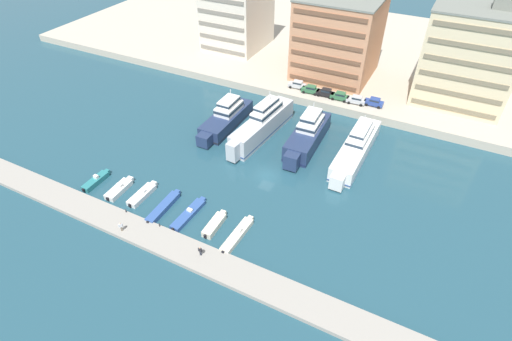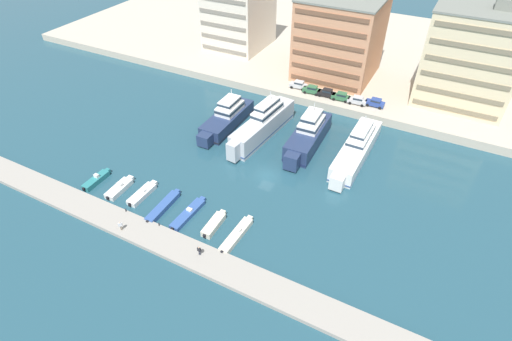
{
  "view_description": "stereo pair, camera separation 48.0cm",
  "coord_description": "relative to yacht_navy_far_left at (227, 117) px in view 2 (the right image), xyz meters",
  "views": [
    {
      "loc": [
        23.66,
        -50.3,
        46.23
      ],
      "look_at": [
        -0.91,
        -2.38,
        2.5
      ],
      "focal_mm": 28.0,
      "sensor_mm": 36.0,
      "label": 1
    },
    {
      "loc": [
        24.08,
        -50.08,
        46.23
      ],
      "look_at": [
        -0.91,
        -2.38,
        2.5
      ],
      "focal_mm": 28.0,
      "sensor_mm": 36.0,
      "label": 2
    }
  ],
  "objects": [
    {
      "name": "apartment_block_far_left",
      "position": [
        -17.15,
        35.73,
        9.86
      ],
      "size": [
        15.19,
        17.28,
        21.88
      ],
      "color": "silver",
      "rests_on": "quay_promenade"
    },
    {
      "name": "car_silver_center",
      "position": [
        22.57,
        18.38,
        0.84
      ],
      "size": [
        4.21,
        2.14,
        1.8
      ],
      "color": "#B7BCC1",
      "rests_on": "quay_promenade"
    },
    {
      "name": "car_green_left",
      "position": [
        11.82,
        18.38,
        0.84
      ],
      "size": [
        4.2,
        2.14,
        1.8
      ],
      "color": "#2D6642",
      "rests_on": "quay_promenade"
    },
    {
      "name": "pedestrian_mid_deck",
      "position": [
        1.42,
        -33.85,
        -0.3
      ],
      "size": [
        0.48,
        0.53,
        1.72
      ],
      "color": "#7A6B56",
      "rests_on": "pier_dock"
    },
    {
      "name": "ground_plane",
      "position": [
        14.89,
        -11.13,
        -2.02
      ],
      "size": [
        400.0,
        400.0,
        0.0
      ],
      "primitive_type": "plane",
      "color": "#234C5B"
    },
    {
      "name": "apartment_block_mid_left",
      "position": [
        41.85,
        29.8,
        10.15
      ],
      "size": [
        18.48,
        14.7,
        22.46
      ],
      "color": "beige",
      "rests_on": "quay_promenade"
    },
    {
      "name": "bollard_west_mid",
      "position": [
        5.93,
        -30.49,
        -1.0
      ],
      "size": [
        0.2,
        0.2,
        0.61
      ],
      "color": "#2D2D33",
      "rests_on": "pier_dock"
    },
    {
      "name": "motorboat_teal_far_left",
      "position": [
        -10.98,
        -26.75,
        -1.51
      ],
      "size": [
        1.56,
        6.23,
        1.54
      ],
      "color": "teal",
      "rests_on": "ground"
    },
    {
      "name": "car_black_mid_left",
      "position": [
        15.4,
        18.52,
        0.84
      ],
      "size": [
        4.15,
        2.02,
        1.8
      ],
      "color": "black",
      "rests_on": "quay_promenade"
    },
    {
      "name": "motorboat_white_left",
      "position": [
        -5.81,
        -26.5,
        -1.53
      ],
      "size": [
        2.12,
        6.39,
        1.43
      ],
      "color": "white",
      "rests_on": "ground"
    },
    {
      "name": "quay_promenade",
      "position": [
        14.89,
        50.28,
        -1.08
      ],
      "size": [
        180.0,
        70.0,
        1.88
      ],
      "primitive_type": "cube",
      "color": "#BCB29E",
      "rests_on": "ground"
    },
    {
      "name": "yacht_white_center_left",
      "position": [
        27.45,
        1.85,
        0.09
      ],
      "size": [
        4.64,
        22.4,
        7.6
      ],
      "color": "white",
      "rests_on": "ground"
    },
    {
      "name": "car_green_center_left",
      "position": [
        18.84,
        18.37,
        0.84
      ],
      "size": [
        4.17,
        2.06,
        1.8
      ],
      "color": "#2D6642",
      "rests_on": "quay_promenade"
    },
    {
      "name": "motorboat_white_mid_left",
      "position": [
        -1.39,
        -25.79,
        -1.56
      ],
      "size": [
        1.82,
        6.77,
        1.29
      ],
      "color": "white",
      "rests_on": "ground"
    },
    {
      "name": "bollard_west",
      "position": [
        -0.76,
        -30.49,
        -1.0
      ],
      "size": [
        0.2,
        0.2,
        0.61
      ],
      "color": "#2D2D33",
      "rests_on": "pier_dock"
    },
    {
      "name": "motorboat_blue_center",
      "position": [
        8.22,
        -26.02,
        -1.62
      ],
      "size": [
        1.9,
        8.41,
        1.13
      ],
      "color": "#33569E",
      "rests_on": "ground"
    },
    {
      "name": "car_blue_center_right",
      "position": [
        26.33,
        19.22,
        0.84
      ],
      "size": [
        4.1,
        1.93,
        1.8
      ],
      "color": "#28428E",
      "rests_on": "quay_promenade"
    },
    {
      "name": "car_silver_far_left",
      "position": [
        8.15,
        19.25,
        0.84
      ],
      "size": [
        4.16,
        2.05,
        1.8
      ],
      "color": "#B7BCC1",
      "rests_on": "quay_promenade"
    },
    {
      "name": "motorboat_cream_center_right",
      "position": [
        13.23,
        -26.19,
        -1.48
      ],
      "size": [
        1.75,
        6.03,
        1.07
      ],
      "color": "beige",
      "rests_on": "ground"
    },
    {
      "name": "yacht_navy_mid_left",
      "position": [
        17.8,
        1.27,
        0.34
      ],
      "size": [
        5.42,
        18.62,
        8.29
      ],
      "color": "navy",
      "rests_on": "ground"
    },
    {
      "name": "apartment_block_left",
      "position": [
        13.33,
        30.65,
        9.33
      ],
      "size": [
        18.12,
        18.25,
        20.84
      ],
      "color": "tan",
      "rests_on": "quay_promenade"
    },
    {
      "name": "yacht_silver_left",
      "position": [
        8.45,
        0.04,
        0.69
      ],
      "size": [
        5.6,
        21.86,
        8.87
      ],
      "color": "silver",
      "rests_on": "ground"
    },
    {
      "name": "motorboat_blue_center_left",
      "position": [
        3.69,
        -26.63,
        -1.55
      ],
      "size": [
        1.73,
        8.52,
        0.93
      ],
      "color": "#33569E",
      "rests_on": "ground"
    },
    {
      "name": "pier_dock",
      "position": [
        14.89,
        -32.59,
        -1.67
      ],
      "size": [
        120.0,
        4.7,
        0.7
      ],
      "primitive_type": "cube",
      "color": "#9E998E",
      "rests_on": "ground"
    },
    {
      "name": "pedestrian_near_edge",
      "position": [
        14.69,
        -32.3,
        -0.33
      ],
      "size": [
        0.64,
        0.3,
        1.68
      ],
      "color": "#282D3D",
      "rests_on": "pier_dock"
    },
    {
      "name": "yacht_navy_far_left",
      "position": [
        0.0,
        0.0,
        0.0
      ],
      "size": [
        4.84,
        18.16,
        7.47
      ],
      "color": "navy",
      "rests_on": "ground"
    },
    {
      "name": "motorboat_cream_mid_right",
      "position": [
        17.42,
        -26.38,
        -1.54
      ],
      "size": [
        1.8,
        8.47,
        1.42
      ],
      "color": "beige",
      "rests_on": "ground"
    }
  ]
}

